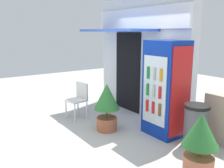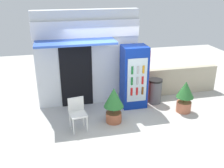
{
  "view_description": "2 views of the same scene",
  "coord_description": "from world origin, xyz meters",
  "px_view_note": "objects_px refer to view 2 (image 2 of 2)",
  "views": [
    {
      "loc": [
        4.15,
        -2.8,
        2.13
      ],
      "look_at": [
        -0.37,
        0.41,
        0.94
      ],
      "focal_mm": 39.17,
      "sensor_mm": 36.0,
      "label": 1
    },
    {
      "loc": [
        -1.53,
        -6.14,
        3.76
      ],
      "look_at": [
        -0.03,
        0.41,
        1.03
      ],
      "focal_mm": 40.69,
      "sensor_mm": 36.0,
      "label": 2
    }
  ],
  "objects_px": {
    "drink_cooler": "(134,77)",
    "trash_bin": "(155,91)",
    "plastic_chair": "(77,111)",
    "potted_plant_near_shop": "(114,103)",
    "potted_plant_curbside": "(185,95)"
  },
  "relations": [
    {
      "from": "potted_plant_curbside",
      "to": "plastic_chair",
      "type": "bearing_deg",
      "value": -175.38
    },
    {
      "from": "drink_cooler",
      "to": "plastic_chair",
      "type": "xyz_separation_m",
      "value": [
        -1.9,
        -1.02,
        -0.45
      ]
    },
    {
      "from": "drink_cooler",
      "to": "potted_plant_curbside",
      "type": "height_order",
      "value": "drink_cooler"
    },
    {
      "from": "plastic_chair",
      "to": "potted_plant_curbside",
      "type": "xyz_separation_m",
      "value": [
        3.29,
        0.27,
        0.02
      ]
    },
    {
      "from": "drink_cooler",
      "to": "trash_bin",
      "type": "distance_m",
      "value": 0.94
    },
    {
      "from": "drink_cooler",
      "to": "potted_plant_curbside",
      "type": "distance_m",
      "value": 1.64
    },
    {
      "from": "drink_cooler",
      "to": "potted_plant_near_shop",
      "type": "xyz_separation_m",
      "value": [
        -0.86,
        -0.88,
        -0.37
      ]
    },
    {
      "from": "potted_plant_curbside",
      "to": "trash_bin",
      "type": "height_order",
      "value": "potted_plant_curbside"
    },
    {
      "from": "drink_cooler",
      "to": "trash_bin",
      "type": "bearing_deg",
      "value": 3.57
    },
    {
      "from": "drink_cooler",
      "to": "potted_plant_curbside",
      "type": "bearing_deg",
      "value": -28.67
    },
    {
      "from": "potted_plant_near_shop",
      "to": "potted_plant_curbside",
      "type": "bearing_deg",
      "value": 3.21
    },
    {
      "from": "plastic_chair",
      "to": "potted_plant_curbside",
      "type": "relative_size",
      "value": 0.9
    },
    {
      "from": "plastic_chair",
      "to": "trash_bin",
      "type": "distance_m",
      "value": 2.85
    },
    {
      "from": "drink_cooler",
      "to": "potted_plant_near_shop",
      "type": "distance_m",
      "value": 1.29
    },
    {
      "from": "trash_bin",
      "to": "potted_plant_near_shop",
      "type": "bearing_deg",
      "value": -149.89
    }
  ]
}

